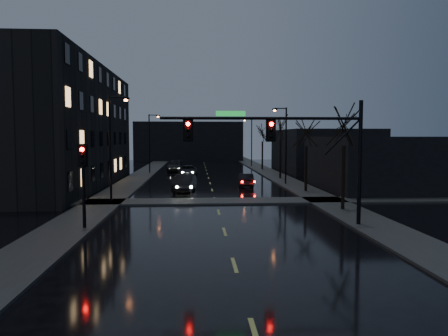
{
  "coord_description": "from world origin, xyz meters",
  "views": [
    {
      "loc": [
        -1.47,
        -14.64,
        5.01
      ],
      "look_at": [
        0.12,
        10.36,
        3.2
      ],
      "focal_mm": 35.0,
      "sensor_mm": 36.0,
      "label": 1
    }
  ],
  "objects": [
    {
      "name": "tree_mid_b",
      "position": [
        8.4,
        36.0,
        6.61
      ],
      "size": [
        3.74,
        3.74,
        8.59
      ],
      "color": "black",
      "rests_on": "ground"
    },
    {
      "name": "tree_far",
      "position": [
        8.4,
        50.0,
        6.06
      ],
      "size": [
        3.43,
        3.43,
        7.88
      ],
      "color": "black",
      "rests_on": "ground"
    },
    {
      "name": "oncoming_car_d",
      "position": [
        -4.54,
        48.6,
        0.77
      ],
      "size": [
        2.35,
        5.38,
        1.54
      ],
      "primitive_type": "imported",
      "rotation": [
        0.0,
        0.0,
        -0.04
      ],
      "color": "black",
      "rests_on": "ground"
    },
    {
      "name": "tree_mid_a",
      "position": [
        8.4,
        24.0,
        5.83
      ],
      "size": [
        3.3,
        3.3,
        7.58
      ],
      "color": "black",
      "rests_on": "ground"
    },
    {
      "name": "sidewalk_cross",
      "position": [
        0.0,
        18.5,
        0.06
      ],
      "size": [
        40.0,
        3.0,
        0.12
      ],
      "primitive_type": "cube",
      "color": "#2D2D2B",
      "rests_on": "ground"
    },
    {
      "name": "oncoming_car_c",
      "position": [
        -2.54,
        40.6,
        0.69
      ],
      "size": [
        2.38,
        5.0,
        1.38
      ],
      "primitive_type": "imported",
      "rotation": [
        0.0,
        0.0,
        -0.02
      ],
      "color": "black",
      "rests_on": "ground"
    },
    {
      "name": "ground",
      "position": [
        0.0,
        0.0,
        0.0
      ],
      "size": [
        160.0,
        160.0,
        0.0
      ],
      "primitive_type": "plane",
      "color": "black",
      "rests_on": "ground"
    },
    {
      "name": "commercial_right_near",
      "position": [
        15.5,
        26.0,
        2.5
      ],
      "size": [
        10.0,
        14.0,
        5.0
      ],
      "primitive_type": "cube",
      "color": "black",
      "rests_on": "ground"
    },
    {
      "name": "far_block",
      "position": [
        -3.0,
        78.0,
        4.0
      ],
      "size": [
        22.0,
        10.0,
        8.0
      ],
      "primitive_type": "cube",
      "color": "black",
      "rests_on": "ground"
    },
    {
      "name": "streetlight_l_far",
      "position": [
        -7.58,
        45.0,
        4.77
      ],
      "size": [
        1.53,
        0.28,
        8.0
      ],
      "color": "black",
      "rests_on": "ground"
    },
    {
      "name": "oncoming_car_b",
      "position": [
        -2.54,
        25.16,
        0.77
      ],
      "size": [
        2.21,
        4.86,
        1.55
      ],
      "primitive_type": "imported",
      "rotation": [
        0.0,
        0.0,
        -0.13
      ],
      "color": "black",
      "rests_on": "ground"
    },
    {
      "name": "sidewalk_right",
      "position": [
        8.5,
        35.0,
        0.06
      ],
      "size": [
        3.0,
        140.0,
        0.12
      ],
      "primitive_type": "cube",
      "color": "#2D2D2B",
      "rests_on": "ground"
    },
    {
      "name": "tree_near",
      "position": [
        8.4,
        14.0,
        6.22
      ],
      "size": [
        3.52,
        3.52,
        8.08
      ],
      "color": "black",
      "rests_on": "ground"
    },
    {
      "name": "apartment_block",
      "position": [
        -16.5,
        30.0,
        6.0
      ],
      "size": [
        12.0,
        30.0,
        12.0
      ],
      "primitive_type": "cube",
      "color": "black",
      "rests_on": "ground"
    },
    {
      "name": "commercial_right_far",
      "position": [
        17.0,
        48.0,
        3.0
      ],
      "size": [
        12.0,
        18.0,
        6.0
      ],
      "primitive_type": "cube",
      "color": "black",
      "rests_on": "ground"
    },
    {
      "name": "streetlight_l_near",
      "position": [
        -7.58,
        18.0,
        4.77
      ],
      "size": [
        1.53,
        0.28,
        8.0
      ],
      "color": "black",
      "rests_on": "ground"
    },
    {
      "name": "streetlight_r_mid",
      "position": [
        7.58,
        30.0,
        4.77
      ],
      "size": [
        1.53,
        0.28,
        8.0
      ],
      "color": "black",
      "rests_on": "ground"
    },
    {
      "name": "oncoming_car_a",
      "position": [
        -2.59,
        26.86,
        0.66
      ],
      "size": [
        1.82,
        3.98,
        1.32
      ],
      "primitive_type": "imported",
      "rotation": [
        0.0,
        0.0,
        0.07
      ],
      "color": "black",
      "rests_on": "ground"
    },
    {
      "name": "lead_car",
      "position": [
        3.48,
        28.65,
        0.66
      ],
      "size": [
        1.64,
        4.09,
        1.32
      ],
      "primitive_type": "imported",
      "rotation": [
        0.0,
        0.0,
        3.08
      ],
      "color": "black",
      "rests_on": "ground"
    },
    {
      "name": "signal_pole_left",
      "position": [
        -7.5,
        8.99,
        3.01
      ],
      "size": [
        0.35,
        0.41,
        4.53
      ],
      "color": "black",
      "rests_on": "ground"
    },
    {
      "name": "signal_mast",
      "position": [
        3.85,
        9.0,
        4.87
      ],
      "size": [
        11.11,
        0.41,
        7.0
      ],
      "color": "black",
      "rests_on": "ground"
    },
    {
      "name": "sidewalk_left",
      "position": [
        -8.5,
        35.0,
        0.06
      ],
      "size": [
        3.0,
        140.0,
        0.12
      ],
      "primitive_type": "cube",
      "color": "#2D2D2B",
      "rests_on": "ground"
    },
    {
      "name": "streetlight_r_far",
      "position": [
        7.58,
        58.0,
        4.77
      ],
      "size": [
        1.53,
        0.28,
        8.0
      ],
      "color": "black",
      "rests_on": "ground"
    }
  ]
}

